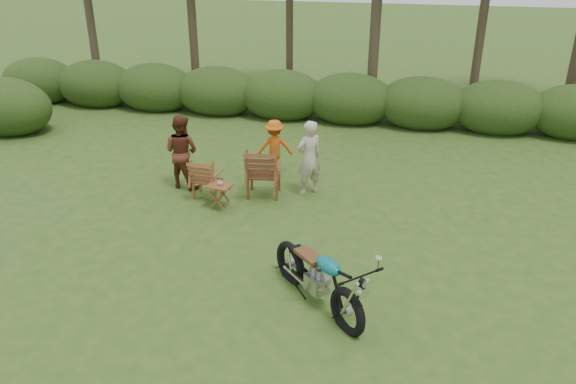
% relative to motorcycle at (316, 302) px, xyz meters
% --- Properties ---
extents(ground, '(80.00, 80.00, 0.00)m').
position_rel_motorcycle_xyz_m(ground, '(-0.62, -0.10, 0.00)').
color(ground, '#2B4E1A').
rests_on(ground, ground).
extents(motorcycle, '(1.98, 1.99, 1.16)m').
position_rel_motorcycle_xyz_m(motorcycle, '(0.00, 0.00, 0.00)').
color(motorcycle, '#0EB0BD').
rests_on(motorcycle, ground).
extents(lawn_chair_right, '(0.83, 0.83, 1.07)m').
position_rel_motorcycle_xyz_m(lawn_chair_right, '(-1.72, 3.45, 0.00)').
color(lawn_chair_right, '#5A2E16').
rests_on(lawn_chair_right, ground).
extents(lawn_chair_left, '(0.61, 0.61, 0.86)m').
position_rel_motorcycle_xyz_m(lawn_chair_left, '(-2.82, 3.12, 0.00)').
color(lawn_chair_left, brown).
rests_on(lawn_chair_left, ground).
extents(side_table, '(0.53, 0.46, 0.49)m').
position_rel_motorcycle_xyz_m(side_table, '(-2.40, 2.67, 0.25)').
color(side_table, brown).
rests_on(side_table, ground).
extents(cup, '(0.13, 0.13, 0.09)m').
position_rel_motorcycle_xyz_m(cup, '(-2.38, 2.67, 0.54)').
color(cup, beige).
rests_on(cup, side_table).
extents(adult_a, '(0.67, 0.67, 1.57)m').
position_rel_motorcycle_xyz_m(adult_a, '(-0.84, 3.74, 0.00)').
color(adult_a, '#B9AE98').
rests_on(adult_a, ground).
extents(adult_b, '(0.88, 0.75, 1.58)m').
position_rel_motorcycle_xyz_m(adult_b, '(-3.50, 3.50, 0.00)').
color(adult_b, '#572919').
rests_on(adult_b, ground).
extents(child, '(0.90, 0.69, 1.24)m').
position_rel_motorcycle_xyz_m(child, '(-1.79, 4.65, 0.00)').
color(child, '#C75312').
rests_on(child, ground).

